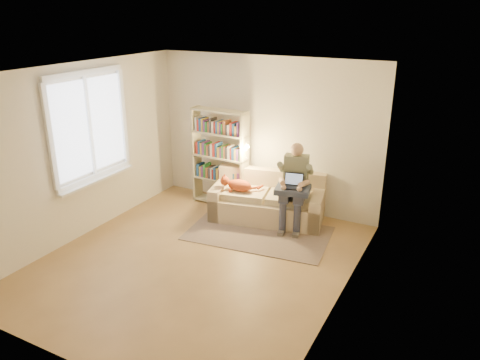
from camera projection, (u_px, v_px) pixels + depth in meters
The scene contains 14 objects.
floor at pixel (197, 261), 6.51m from camera, with size 4.50×4.50×0.00m, color olive.
ceiling at pixel (190, 71), 5.61m from camera, with size 4.00×4.50×0.02m, color white.
wall_left at pixel (81, 152), 6.93m from camera, with size 0.02×4.50×2.60m, color silver.
wall_right at pixel (345, 201), 5.19m from camera, with size 0.02×4.50×2.60m, color silver.
wall_back at pixel (266, 134), 7.93m from camera, with size 4.00×0.02×2.60m, color silver.
wall_front at pixel (57, 247), 4.19m from camera, with size 4.00×0.02×2.60m, color silver.
window at pixel (92, 144), 7.05m from camera, with size 0.12×1.52×1.69m.
sofa at pixel (268, 203), 7.73m from camera, with size 1.94×1.17×0.77m.
person at pixel (294, 181), 7.32m from camera, with size 0.49×0.66×1.35m.
cat at pixel (240, 185), 7.63m from camera, with size 0.62×0.32×0.24m.
blanket at pixel (291, 189), 7.24m from camera, with size 0.52×0.43×0.08m, color #272F45.
laptop at pixel (292, 183), 7.22m from camera, with size 0.34×0.31×0.25m.
bookshelf at pixel (220, 153), 8.07m from camera, with size 1.14×0.36×1.72m.
rug at pixel (258, 233), 7.30m from camera, with size 2.16×1.28×0.01m, color #7D685B.
Camera 1 is at (3.19, -4.77, 3.33)m, focal length 35.00 mm.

